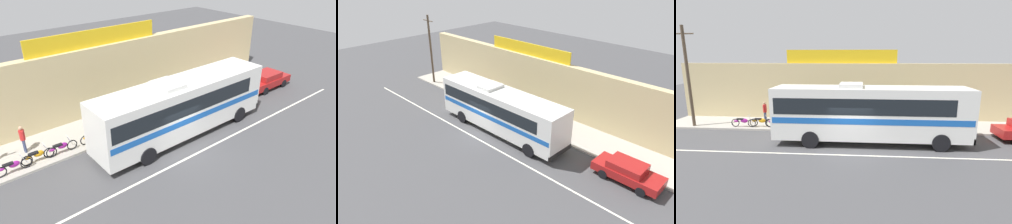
{
  "view_description": "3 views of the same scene",
  "coord_description": "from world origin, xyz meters",
  "views": [
    {
      "loc": [
        -10.86,
        -11.71,
        10.69
      ],
      "look_at": [
        -0.07,
        1.3,
        1.99
      ],
      "focal_mm": 34.83,
      "sensor_mm": 36.0,
      "label": 1
    },
    {
      "loc": [
        17.79,
        -14.9,
        13.14
      ],
      "look_at": [
        1.97,
        1.13,
        2.14
      ],
      "focal_mm": 34.42,
      "sensor_mm": 36.0,
      "label": 2
    },
    {
      "loc": [
        0.74,
        -14.08,
        5.42
      ],
      "look_at": [
        -0.55,
        2.25,
        1.79
      ],
      "focal_mm": 27.22,
      "sensor_mm": 36.0,
      "label": 3
    }
  ],
  "objects": [
    {
      "name": "ground_plane",
      "position": [
        0.0,
        0.0,
        0.0
      ],
      "size": [
        70.0,
        70.0,
        0.0
      ],
      "primitive_type": "plane",
      "color": "#444447"
    },
    {
      "name": "storefront_facade",
      "position": [
        0.0,
        7.35,
        2.4
      ],
      "size": [
        30.0,
        0.7,
        4.8
      ],
      "primitive_type": "cube",
      "color": "tan",
      "rests_on": "ground_plane"
    },
    {
      "name": "motorcycle_red",
      "position": [
        -3.64,
        3.93,
        0.57
      ],
      "size": [
        1.87,
        0.56,
        0.94
      ],
      "color": "black",
      "rests_on": "sidewalk_slab"
    },
    {
      "name": "parked_car",
      "position": [
        11.54,
        2.49,
        0.74
      ],
      "size": [
        4.35,
        1.84,
        1.37
      ],
      "color": "maroon",
      "rests_on": "ground_plane"
    },
    {
      "name": "motorcycle_orange",
      "position": [
        -5.68,
        3.94,
        0.57
      ],
      "size": [
        1.84,
        0.56,
        0.94
      ],
      "color": "black",
      "rests_on": "sidewalk_slab"
    },
    {
      "name": "storefront_billboard",
      "position": [
        -1.18,
        7.35,
        5.35
      ],
      "size": [
        9.16,
        0.12,
        1.1
      ],
      "primitive_type": "cube",
      "color": "gold",
      "rests_on": "storefront_facade"
    },
    {
      "name": "road_center_stripe",
      "position": [
        0.0,
        -0.8,
        0.0
      ],
      "size": [
        30.0,
        0.14,
        0.01
      ],
      "primitive_type": "cube",
      "color": "silver",
      "rests_on": "ground_plane"
    },
    {
      "name": "sidewalk_slab",
      "position": [
        0.0,
        5.2,
        0.07
      ],
      "size": [
        30.0,
        3.6,
        0.14
      ],
      "primitive_type": "cube",
      "color": "#A8A399",
      "rests_on": "ground_plane"
    },
    {
      "name": "intercity_bus",
      "position": [
        1.07,
        1.4,
        2.07
      ],
      "size": [
        11.9,
        2.67,
        3.78
      ],
      "color": "silver",
      "rests_on": "ground_plane"
    },
    {
      "name": "pedestrian_near_shop",
      "position": [
        -1.87,
        5.77,
        1.1
      ],
      "size": [
        0.3,
        0.48,
        1.65
      ],
      "color": "navy",
      "rests_on": "sidewalk_slab"
    },
    {
      "name": "motorcycle_blue",
      "position": [
        -8.33,
        3.86,
        0.57
      ],
      "size": [
        1.9,
        0.56,
        0.94
      ],
      "color": "black",
      "rests_on": "sidewalk_slab"
    },
    {
      "name": "motorcycle_black",
      "position": [
        -7.0,
        4.02,
        0.57
      ],
      "size": [
        1.82,
        0.56,
        0.94
      ],
      "color": "black",
      "rests_on": "sidewalk_slab"
    },
    {
      "name": "pedestrian_by_curb",
      "position": [
        -7.22,
        5.44,
        1.11
      ],
      "size": [
        0.3,
        0.48,
        1.67
      ],
      "color": "navy",
      "rests_on": "sidewalk_slab"
    }
  ]
}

